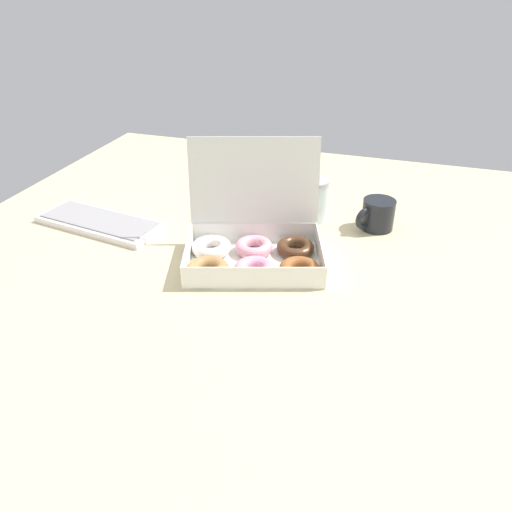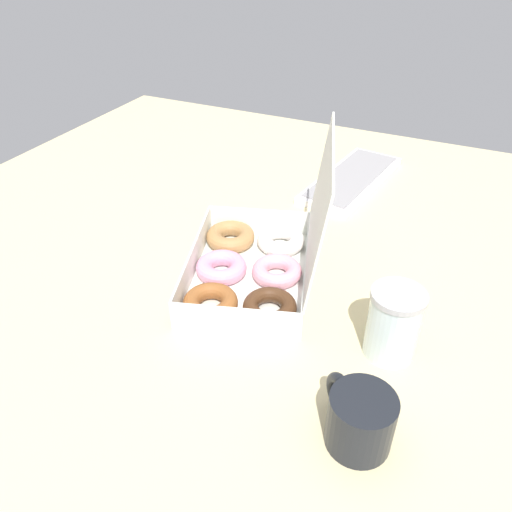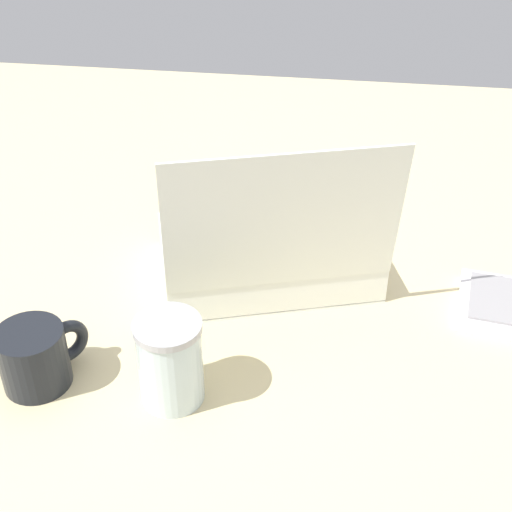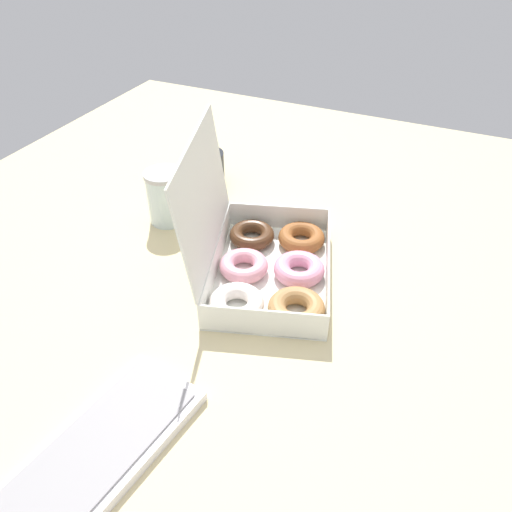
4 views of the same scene
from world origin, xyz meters
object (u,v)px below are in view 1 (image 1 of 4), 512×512
object	(u,v)px
donut_box	(252,250)
keyboard	(100,222)
coffee_mug	(377,214)
glass_jar	(313,200)

from	to	relation	value
donut_box	keyboard	xyz separation A→B (cm)	(-49.02, 6.23, -2.54)
donut_box	coffee_mug	xyz separation A→B (cm)	(28.35, 29.02, 0.93)
donut_box	glass_jar	size ratio (longest dim) A/B	3.18
glass_jar	coffee_mug	bearing A→B (deg)	-1.07
donut_box	coffee_mug	size ratio (longest dim) A/B	3.53
keyboard	glass_jar	bearing A→B (deg)	21.55
glass_jar	keyboard	bearing A→B (deg)	-158.45
donut_box	keyboard	bearing A→B (deg)	172.76
donut_box	keyboard	world-z (taller)	donut_box
keyboard	glass_jar	distance (cm)	63.23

